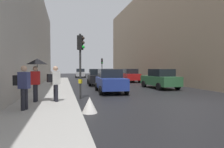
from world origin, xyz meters
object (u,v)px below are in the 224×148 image
at_px(car_red_sedan, 130,75).
at_px(car_green_estate, 160,79).
at_px(warning_sign_triangle, 90,105).
at_px(pedestrian_with_grey_backpack, 23,85).
at_px(pedestrian_with_black_backpack, 55,81).
at_px(car_dark_suv, 97,77).
at_px(pedestrian_with_umbrella, 37,68).
at_px(traffic_light_near_right, 81,54).
at_px(car_silver_hatchback, 80,73).
at_px(car_white_compact, 108,73).
at_px(car_blue_van, 110,81).
at_px(traffic_light_far_median, 102,65).

relative_size(car_red_sedan, car_green_estate, 1.01).
bearing_deg(warning_sign_triangle, pedestrian_with_grey_backpack, 169.05).
xyz_separation_m(car_green_estate, pedestrian_with_black_backpack, (-8.83, -5.40, 0.29)).
relative_size(car_red_sedan, car_dark_suv, 1.00).
bearing_deg(pedestrian_with_umbrella, traffic_light_near_right, 29.31).
height_order(car_silver_hatchback, pedestrian_with_umbrella, pedestrian_with_umbrella).
distance_m(car_white_compact, car_blue_van, 23.72).
xyz_separation_m(traffic_light_near_right, warning_sign_triangle, (0.04, -3.60, -2.33)).
bearing_deg(warning_sign_triangle, car_red_sedan, 64.53).
height_order(traffic_light_near_right, pedestrian_with_grey_backpack, traffic_light_near_right).
distance_m(car_red_sedan, car_blue_van, 11.07).
distance_m(car_red_sedan, car_green_estate, 8.37).
xyz_separation_m(car_white_compact, warning_sign_triangle, (-7.65, -29.25, -0.55)).
xyz_separation_m(traffic_light_far_median, car_white_compact, (2.62, 7.08, -1.54)).
height_order(car_red_sedan, pedestrian_with_grey_backpack, pedestrian_with_grey_backpack).
distance_m(traffic_light_far_median, warning_sign_triangle, 22.83).
height_order(car_silver_hatchback, pedestrian_with_grey_backpack, pedestrian_with_grey_backpack).
distance_m(pedestrian_with_grey_backpack, warning_sign_triangle, 2.75).
distance_m(car_dark_suv, car_blue_van, 6.43).
height_order(car_red_sedan, car_green_estate, same).
height_order(car_green_estate, pedestrian_with_black_backpack, pedestrian_with_black_backpack).
relative_size(car_blue_van, pedestrian_with_black_backpack, 2.43).
relative_size(car_red_sedan, warning_sign_triangle, 6.65).
xyz_separation_m(traffic_light_far_median, car_blue_van, (-2.64, -16.05, -1.54)).
relative_size(car_white_compact, car_blue_van, 0.99).
xyz_separation_m(traffic_light_far_median, warning_sign_triangle, (-5.03, -22.17, -2.10)).
bearing_deg(car_red_sedan, traffic_light_near_right, -121.75).
bearing_deg(car_red_sedan, car_silver_hatchback, 109.99).
bearing_deg(car_dark_suv, car_white_compact, 72.92).
relative_size(pedestrian_with_black_backpack, warning_sign_triangle, 2.72).
bearing_deg(car_green_estate, warning_sign_triangle, -134.43).
bearing_deg(car_white_compact, traffic_light_far_median, -110.29).
relative_size(pedestrian_with_umbrella, warning_sign_triangle, 3.29).
bearing_deg(traffic_light_near_right, car_green_estate, 27.94).
bearing_deg(traffic_light_near_right, warning_sign_triangle, -89.36).
xyz_separation_m(pedestrian_with_umbrella, pedestrian_with_grey_backpack, (-0.27, -1.82, -0.68)).
height_order(car_red_sedan, car_dark_suv, same).
relative_size(car_white_compact, warning_sign_triangle, 6.57).
xyz_separation_m(car_red_sedan, car_blue_van, (-5.18, -9.78, 0.00)).
height_order(car_red_sedan, warning_sign_triangle, car_red_sedan).
bearing_deg(car_silver_hatchback, traffic_light_far_median, -71.63).
bearing_deg(car_white_compact, car_green_estate, -90.69).
xyz_separation_m(car_red_sedan, pedestrian_with_umbrella, (-9.88, -13.58, 0.96)).
height_order(car_blue_van, car_silver_hatchback, same).
distance_m(car_silver_hatchback, warning_sign_triangle, 30.59).
bearing_deg(warning_sign_triangle, car_white_compact, 75.35).
height_order(pedestrian_with_grey_backpack, pedestrian_with_black_backpack, same).
relative_size(traffic_light_far_median, car_silver_hatchback, 0.81).
bearing_deg(car_blue_van, car_silver_hatchback, 90.31).
bearing_deg(car_red_sedan, pedestrian_with_grey_backpack, -123.38).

